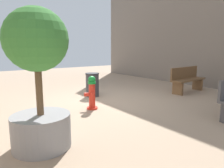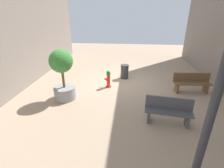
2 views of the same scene
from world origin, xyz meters
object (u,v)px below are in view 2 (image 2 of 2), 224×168
(bench_far, at_px, (168,110))
(street_lamp, at_px, (217,94))
(fire_hydrant, at_px, (108,79))
(trash_bin, at_px, (125,72))
(bench_near, at_px, (192,82))
(planter_tree, at_px, (62,72))

(bench_far, distance_m, street_lamp, 3.50)
(fire_hydrant, height_order, trash_bin, fire_hydrant)
(bench_near, distance_m, street_lamp, 6.11)
(fire_hydrant, height_order, bench_near, bench_near)
(trash_bin, bearing_deg, bench_far, 112.17)
(bench_near, height_order, street_lamp, street_lamp)
(bench_near, bearing_deg, bench_far, 58.59)
(trash_bin, bearing_deg, fire_hydrant, 59.00)
(fire_hydrant, bearing_deg, bench_far, 131.51)
(street_lamp, bearing_deg, bench_far, -92.34)
(planter_tree, distance_m, street_lamp, 6.05)
(fire_hydrant, bearing_deg, trash_bin, -121.00)
(fire_hydrant, relative_size, bench_near, 0.51)
(fire_hydrant, bearing_deg, planter_tree, 38.54)
(planter_tree, bearing_deg, street_lamp, 135.13)
(bench_far, relative_size, planter_tree, 0.74)
(bench_near, relative_size, trash_bin, 2.20)
(bench_near, relative_size, street_lamp, 0.43)
(street_lamp, relative_size, trash_bin, 5.13)
(planter_tree, bearing_deg, trash_bin, -133.28)
(bench_near, distance_m, bench_far, 3.13)
(bench_near, xyz_separation_m, planter_tree, (5.93, 1.31, 0.76))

